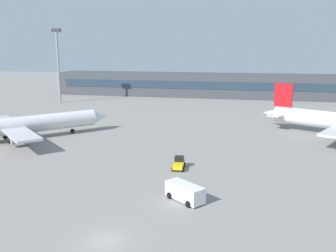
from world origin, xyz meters
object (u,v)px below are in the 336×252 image
Objects in this scene: baggage_tug_yellow at (179,163)px; service_van_white at (185,192)px; airplane_near at (18,126)px; floodlight_tower_west at (58,60)px.

service_van_white is at bearing -75.55° from baggage_tug_yellow.
airplane_near is 1.26× the size of floodlight_tower_west.
floodlight_tower_west is at bearing 131.22° from baggage_tug_yellow.
baggage_tug_yellow is 0.69× the size of service_van_white.
floodlight_tower_west reaches higher than airplane_near.
baggage_tug_yellow is 82.02m from floodlight_tower_west.
floodlight_tower_west is (-18.13, 50.17, 11.42)m from airplane_near.
baggage_tug_yellow is 12.40m from service_van_white.
airplane_near is 44.51m from service_van_white.
airplane_near is at bearing -70.13° from floodlight_tower_west.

